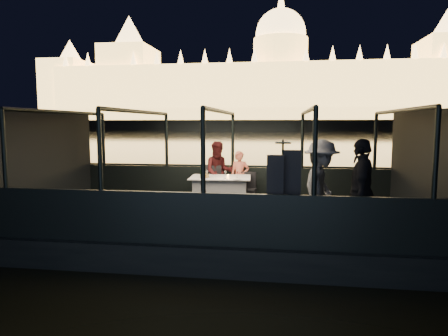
# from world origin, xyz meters

# --- Properties ---
(river_water) EXTENTS (500.00, 500.00, 0.00)m
(river_water) POSITION_xyz_m (0.00, 80.00, 0.00)
(river_water) COLOR black
(river_water) RESTS_ON ground
(boat_hull) EXTENTS (8.60, 4.40, 1.00)m
(boat_hull) POSITION_xyz_m (0.00, 0.00, 0.00)
(boat_hull) COLOR black
(boat_hull) RESTS_ON river_water
(boat_deck) EXTENTS (8.00, 4.00, 0.04)m
(boat_deck) POSITION_xyz_m (0.00, 0.00, 0.48)
(boat_deck) COLOR black
(boat_deck) RESTS_ON boat_hull
(gunwale_port) EXTENTS (8.00, 0.08, 0.90)m
(gunwale_port) POSITION_xyz_m (0.00, 2.00, 0.95)
(gunwale_port) COLOR black
(gunwale_port) RESTS_ON boat_deck
(gunwale_starboard) EXTENTS (8.00, 0.08, 0.90)m
(gunwale_starboard) POSITION_xyz_m (0.00, -2.00, 0.95)
(gunwale_starboard) COLOR black
(gunwale_starboard) RESTS_ON boat_deck
(cabin_glass_port) EXTENTS (8.00, 0.02, 1.40)m
(cabin_glass_port) POSITION_xyz_m (0.00, 2.00, 2.10)
(cabin_glass_port) COLOR #99B2B2
(cabin_glass_port) RESTS_ON gunwale_port
(cabin_glass_starboard) EXTENTS (8.00, 0.02, 1.40)m
(cabin_glass_starboard) POSITION_xyz_m (0.00, -2.00, 2.10)
(cabin_glass_starboard) COLOR #99B2B2
(cabin_glass_starboard) RESTS_ON gunwale_starboard
(cabin_roof_glass) EXTENTS (8.00, 4.00, 0.02)m
(cabin_roof_glass) POSITION_xyz_m (0.00, 0.00, 2.80)
(cabin_roof_glass) COLOR #99B2B2
(cabin_roof_glass) RESTS_ON boat_deck
(end_wall_fore) EXTENTS (0.02, 4.00, 2.30)m
(end_wall_fore) POSITION_xyz_m (-4.00, 0.00, 1.65)
(end_wall_fore) COLOR black
(end_wall_fore) RESTS_ON boat_deck
(end_wall_aft) EXTENTS (0.02, 4.00, 2.30)m
(end_wall_aft) POSITION_xyz_m (4.00, 0.00, 1.65)
(end_wall_aft) COLOR black
(end_wall_aft) RESTS_ON boat_deck
(canopy_ribs) EXTENTS (8.00, 4.00, 2.30)m
(canopy_ribs) POSITION_xyz_m (0.00, 0.00, 1.65)
(canopy_ribs) COLOR black
(canopy_ribs) RESTS_ON boat_deck
(embankment) EXTENTS (400.00, 140.00, 6.00)m
(embankment) POSITION_xyz_m (0.00, 210.00, 1.00)
(embankment) COLOR #423D33
(embankment) RESTS_ON ground
(parliament_building) EXTENTS (220.00, 32.00, 60.00)m
(parliament_building) POSITION_xyz_m (0.00, 175.00, 29.00)
(parliament_building) COLOR #F2D18C
(parliament_building) RESTS_ON embankment
(dining_table_central) EXTENTS (1.52, 1.15, 0.77)m
(dining_table_central) POSITION_xyz_m (-0.18, 1.00, 0.89)
(dining_table_central) COLOR white
(dining_table_central) RESTS_ON boat_deck
(chair_port_left) EXTENTS (0.57, 0.57, 0.96)m
(chair_port_left) POSITION_xyz_m (-0.48, 1.45, 0.95)
(chair_port_left) COLOR black
(chair_port_left) RESTS_ON boat_deck
(chair_port_right) EXTENTS (0.42, 0.42, 0.82)m
(chair_port_right) POSITION_xyz_m (0.46, 1.45, 0.95)
(chair_port_right) COLOR black
(chair_port_right) RESTS_ON boat_deck
(coat_stand) EXTENTS (0.61, 0.56, 1.78)m
(coat_stand) POSITION_xyz_m (1.30, -1.75, 1.40)
(coat_stand) COLOR black
(coat_stand) RESTS_ON boat_deck
(person_woman_coral) EXTENTS (0.52, 0.37, 1.35)m
(person_woman_coral) POSITION_xyz_m (0.22, 1.72, 1.25)
(person_woman_coral) COLOR #E06F51
(person_woman_coral) RESTS_ON boat_deck
(person_man_maroon) EXTENTS (0.88, 0.75, 1.59)m
(person_man_maroon) POSITION_xyz_m (-0.33, 1.72, 1.25)
(person_man_maroon) COLOR #3D1112
(person_man_maroon) RESTS_ON boat_deck
(passenger_stripe) EXTENTS (1.00, 1.30, 1.76)m
(passenger_stripe) POSITION_xyz_m (2.00, -1.07, 1.35)
(passenger_stripe) COLOR silver
(passenger_stripe) RESTS_ON boat_deck
(passenger_dark) EXTENTS (0.66, 1.13, 1.80)m
(passenger_dark) POSITION_xyz_m (2.64, -1.42, 1.35)
(passenger_dark) COLOR black
(passenger_dark) RESTS_ON boat_deck
(wine_bottle) EXTENTS (0.07, 0.07, 0.30)m
(wine_bottle) POSITION_xyz_m (-0.55, 0.58, 1.42)
(wine_bottle) COLOR #133618
(wine_bottle) RESTS_ON dining_table_central
(bread_basket) EXTENTS (0.27, 0.27, 0.09)m
(bread_basket) POSITION_xyz_m (-0.53, 0.84, 1.31)
(bread_basket) COLOR olive
(bread_basket) RESTS_ON dining_table_central
(amber_candle) EXTENTS (0.06, 0.06, 0.09)m
(amber_candle) POSITION_xyz_m (0.05, 0.73, 1.31)
(amber_candle) COLOR #FFA63F
(amber_candle) RESTS_ON dining_table_central
(plate_near) EXTENTS (0.28, 0.28, 0.01)m
(plate_near) POSITION_xyz_m (0.27, 0.60, 1.27)
(plate_near) COLOR silver
(plate_near) RESTS_ON dining_table_central
(plate_far) EXTENTS (0.26, 0.26, 0.02)m
(plate_far) POSITION_xyz_m (-0.36, 0.95, 1.27)
(plate_far) COLOR silver
(plate_far) RESTS_ON dining_table_central
(wine_glass_white) EXTENTS (0.07, 0.07, 0.19)m
(wine_glass_white) POSITION_xyz_m (-0.44, 0.64, 1.36)
(wine_glass_white) COLOR white
(wine_glass_white) RESTS_ON dining_table_central
(wine_glass_red) EXTENTS (0.06, 0.06, 0.17)m
(wine_glass_red) POSITION_xyz_m (0.24, 0.94, 1.36)
(wine_glass_red) COLOR white
(wine_glass_red) RESTS_ON dining_table_central
(wine_glass_empty) EXTENTS (0.07, 0.07, 0.18)m
(wine_glass_empty) POSITION_xyz_m (-0.01, 0.68, 1.36)
(wine_glass_empty) COLOR white
(wine_glass_empty) RESTS_ON dining_table_central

